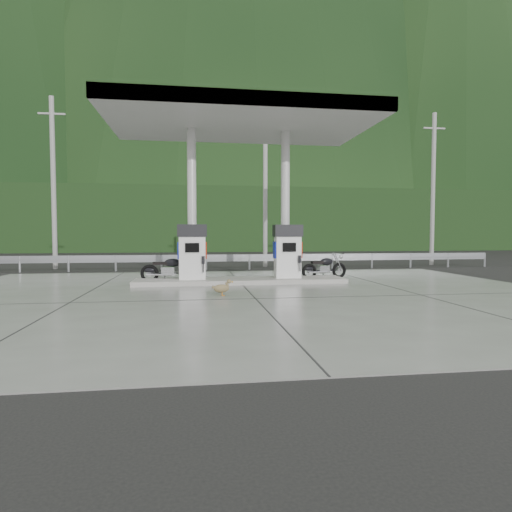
{
  "coord_description": "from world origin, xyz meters",
  "views": [
    {
      "loc": [
        -1.54,
        -11.66,
        1.67
      ],
      "look_at": [
        0.3,
        1.0,
        1.0
      ],
      "focal_mm": 30.0,
      "sensor_mm": 36.0,
      "label": 1
    }
  ],
  "objects": [
    {
      "name": "canopy_column_right",
      "position": [
        1.6,
        2.9,
        2.67
      ],
      "size": [
        0.3,
        0.3,
        5.0
      ],
      "primitive_type": "cylinder",
      "color": "silver",
      "rests_on": "pump_island"
    },
    {
      "name": "gas_pump_right",
      "position": [
        1.6,
        2.5,
        1.07
      ],
      "size": [
        0.95,
        0.55,
        1.8
      ],
      "primitive_type": null,
      "color": "white",
      "rests_on": "pump_island"
    },
    {
      "name": "duck",
      "position": [
        -0.83,
        -0.32,
        0.2
      ],
      "size": [
        0.52,
        0.16,
        0.37
      ],
      "primitive_type": null,
      "rotation": [
        0.0,
        0.0,
        0.03
      ],
      "color": "brown",
      "rests_on": "forecourt_apron"
    },
    {
      "name": "utility_pole_a",
      "position": [
        -8.0,
        9.5,
        4.0
      ],
      "size": [
        0.22,
        0.22,
        8.0
      ],
      "primitive_type": "cylinder",
      "color": "#969691",
      "rests_on": "ground"
    },
    {
      "name": "motorcycle_left",
      "position": [
        -2.36,
        2.98,
        0.46
      ],
      "size": [
        1.9,
        0.8,
        0.87
      ],
      "primitive_type": null,
      "rotation": [
        0.0,
        0.0,
        -0.12
      ],
      "color": "black",
      "rests_on": "forecourt_apron"
    },
    {
      "name": "motorcycle_right",
      "position": [
        3.18,
        3.39,
        0.43
      ],
      "size": [
        1.81,
        0.95,
        0.82
      ],
      "primitive_type": null,
      "rotation": [
        0.0,
        0.0,
        0.25
      ],
      "color": "black",
      "rests_on": "forecourt_apron"
    },
    {
      "name": "utility_pole_b",
      "position": [
        2.0,
        9.5,
        4.0
      ],
      "size": [
        0.22,
        0.22,
        8.0
      ],
      "primitive_type": "cylinder",
      "color": "#969691",
      "rests_on": "ground"
    },
    {
      "name": "ground",
      "position": [
        0.0,
        0.0,
        0.0
      ],
      "size": [
        160.0,
        160.0,
        0.0
      ],
      "primitive_type": "plane",
      "color": "black",
      "rests_on": "ground"
    },
    {
      "name": "road",
      "position": [
        0.0,
        11.5,
        0.0
      ],
      "size": [
        60.0,
        7.0,
        0.01
      ],
      "primitive_type": "cube",
      "color": "black",
      "rests_on": "ground"
    },
    {
      "name": "canopy_column_left",
      "position": [
        -1.6,
        2.9,
        2.67
      ],
      "size": [
        0.3,
        0.3,
        5.0
      ],
      "primitive_type": "cylinder",
      "color": "silver",
      "rests_on": "pump_island"
    },
    {
      "name": "gas_pump_left",
      "position": [
        -1.6,
        2.5,
        1.07
      ],
      "size": [
        0.95,
        0.55,
        1.8
      ],
      "primitive_type": null,
      "color": "white",
      "rests_on": "pump_island"
    },
    {
      "name": "forested_hills",
      "position": [
        0.0,
        60.0,
        0.0
      ],
      "size": [
        100.0,
        40.0,
        140.0
      ],
      "primitive_type": null,
      "color": "black",
      "rests_on": "ground"
    },
    {
      "name": "guardrail",
      "position": [
        0.0,
        8.0,
        0.71
      ],
      "size": [
        26.0,
        0.16,
        1.42
      ],
      "primitive_type": null,
      "color": "#999CA0",
      "rests_on": "ground"
    },
    {
      "name": "canopy_roof",
      "position": [
        0.0,
        2.5,
        5.37
      ],
      "size": [
        8.5,
        5.0,
        0.4
      ],
      "primitive_type": "cube",
      "color": "silver",
      "rests_on": "canopy_column_left"
    },
    {
      "name": "utility_pole_c",
      "position": [
        11.0,
        9.5,
        4.0
      ],
      "size": [
        0.22,
        0.22,
        8.0
      ],
      "primitive_type": "cylinder",
      "color": "#969691",
      "rests_on": "ground"
    },
    {
      "name": "forecourt_apron",
      "position": [
        0.0,
        0.0,
        0.01
      ],
      "size": [
        18.0,
        14.0,
        0.02
      ],
      "primitive_type": "cube",
      "color": "slate",
      "rests_on": "ground"
    },
    {
      "name": "pump_island",
      "position": [
        0.0,
        2.5,
        0.1
      ],
      "size": [
        7.0,
        1.4,
        0.15
      ],
      "primitive_type": "cube",
      "color": "#9F9C94",
      "rests_on": "forecourt_apron"
    },
    {
      "name": "tree_band",
      "position": [
        0.0,
        30.0,
        3.0
      ],
      "size": [
        80.0,
        6.0,
        6.0
      ],
      "primitive_type": "cube",
      "color": "black",
      "rests_on": "ground"
    }
  ]
}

